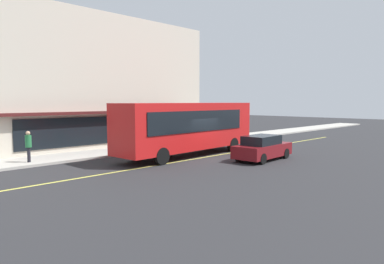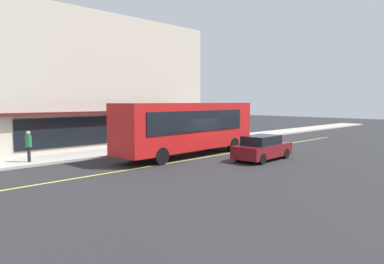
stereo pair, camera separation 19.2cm
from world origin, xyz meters
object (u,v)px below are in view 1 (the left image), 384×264
bus (189,126)px  traffic_light (219,113)px  pedestrian_near_storefront (193,129)px  car_maroon (262,148)px  pedestrian_at_corner (221,126)px  pedestrian_waiting (28,143)px

bus → traffic_light: bearing=26.7°
bus → traffic_light: bus is taller
bus → pedestrian_near_storefront: size_ratio=6.78×
car_maroon → pedestrian_at_corner: size_ratio=2.46×
car_maroon → pedestrian_at_corner: (7.48, 9.60, 0.48)m
bus → pedestrian_waiting: (-8.82, 4.00, -0.76)m
car_maroon → pedestrian_at_corner: pedestrian_at_corner is taller
bus → car_maroon: (2.01, -4.43, -1.24)m
car_maroon → bus: bearing=114.5°
car_maroon → pedestrian_at_corner: bearing=52.1°
pedestrian_at_corner → pedestrian_waiting: bearing=-176.3°
traffic_light → pedestrian_near_storefront: traffic_light is taller
traffic_light → pedestrian_waiting: bearing=179.2°
pedestrian_near_storefront → car_maroon: bearing=-110.5°
pedestrian_near_storefront → pedestrian_waiting: (-14.39, -1.09, 0.08)m
traffic_light → car_maroon: bearing=-123.7°
bus → pedestrian_near_storefront: 7.59m
traffic_light → car_maroon: size_ratio=0.73×
bus → pedestrian_at_corner: bus is taller
pedestrian_waiting → traffic_light: bearing=-0.8°
car_maroon → pedestrian_near_storefront: bearing=69.5°
traffic_light → pedestrian_at_corner: traffic_light is taller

